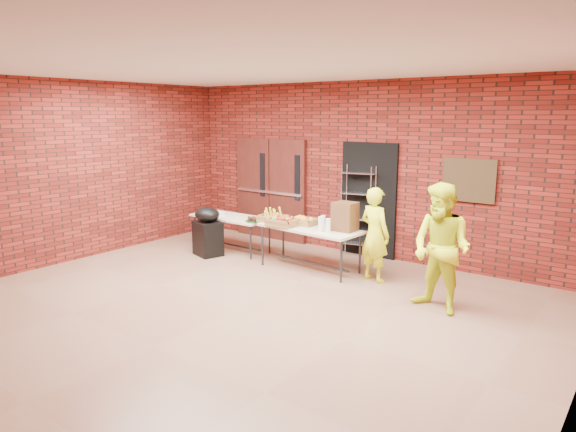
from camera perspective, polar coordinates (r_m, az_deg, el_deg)
The scene contains 19 objects.
room at distance 6.69m, azimuth -5.76°, elevation 2.63°, with size 8.08×7.08×3.28m.
double_doors at distance 10.77m, azimuth -1.98°, elevation 3.00°, with size 1.78×0.12×2.10m.
dark_doorway at distance 9.54m, azimuth 8.94°, elevation 1.78°, with size 1.10×0.06×2.10m, color black.
bronze_plaque at distance 8.77m, azimuth 19.46°, elevation 3.76°, with size 0.85×0.04×0.70m, color #3B2C17.
wire_rack at distance 9.52m, azimuth 7.76°, elevation 0.53°, with size 0.62×0.21×1.69m, color silver, non-canonical shape.
table_left at distance 9.92m, azimuth -6.34°, elevation -0.36°, with size 1.64×0.70×0.67m.
table_right at distance 8.62m, azimuth 2.47°, elevation -1.65°, with size 1.84×0.88×0.73m.
basket_bananas at distance 9.03m, azimuth -1.64°, elevation -0.24°, with size 0.48×0.37×0.15m.
basket_oranges at distance 8.80m, azimuth 1.73°, elevation -0.57°, with size 0.44×0.34×0.14m.
basket_apples at distance 8.72m, azimuth -0.57°, elevation -0.63°, with size 0.50×0.39×0.15m.
muffin_tray at distance 9.38m, azimuth -3.61°, elevation -0.36°, with size 0.39×0.39×0.10m.
napkin_box at distance 10.05m, azimuth -7.69°, elevation 0.29°, with size 0.20×0.13×0.07m, color white.
coffee_dispenser at distance 8.35m, azimuth 6.35°, elevation -0.06°, with size 0.36×0.32×0.47m, color #53311C.
cup_stack_front at distance 8.28m, azimuth 3.64°, elevation -0.91°, with size 0.08×0.08×0.24m, color white.
cup_stack_mid at distance 8.20m, azimuth 4.47°, elevation -1.08°, with size 0.08×0.08×0.23m, color white.
cup_stack_back at distance 8.48m, azimuth 3.93°, elevation -0.68°, with size 0.07×0.07×0.22m, color white.
covered_grill at distance 9.66m, azimuth -8.91°, elevation -1.68°, with size 0.60×0.55×0.91m.
volunteer_woman at distance 8.14m, azimuth 9.61°, elevation -2.03°, with size 0.55×0.36×1.50m, color #E5FA1B.
volunteer_man at distance 7.04m, azimuth 16.68°, elevation -3.48°, with size 0.84×0.65×1.73m, color #E5FA1B.
Camera 1 is at (4.48, -4.87, 2.59)m, focal length 32.00 mm.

